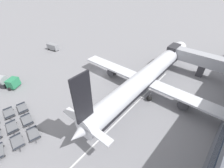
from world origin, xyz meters
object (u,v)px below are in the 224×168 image
(baggage_dolly_row_mid_b_col_a, at_px, (22,108))
(baggage_dolly_row_mid_b_col_c, at_px, (34,134))
(baggage_dolly_row_mid_a_col_a, at_px, (9,113))
(baggage_dolly_row_mid_a_col_b, at_px, (12,127))
(airplane, at_px, (147,76))
(fuel_tanker_primary, at_px, (1,81))
(baggage_dolly_row_mid_b_col_b, at_px, (27,120))
(service_van, at_px, (53,47))
(baggage_dolly_row_mid_a_col_c, at_px, (18,142))

(baggage_dolly_row_mid_b_col_a, height_order, baggage_dolly_row_mid_b_col_c, same)
(baggage_dolly_row_mid_a_col_a, xyz_separation_m, baggage_dolly_row_mid_a_col_b, (4.15, -0.85, 0.00))
(airplane, bearing_deg, fuel_tanker_primary, -139.11)
(baggage_dolly_row_mid_b_col_b, bearing_deg, airplane, 65.90)
(baggage_dolly_row_mid_b_col_c, bearing_deg, baggage_dolly_row_mid_a_col_a, -172.05)
(airplane, height_order, baggage_dolly_row_mid_a_col_b, airplane)
(service_van, relative_size, baggage_dolly_row_mid_b_col_c, 1.29)
(baggage_dolly_row_mid_a_col_a, distance_m, baggage_dolly_row_mid_b_col_a, 2.50)
(baggage_dolly_row_mid_a_col_b, distance_m, baggage_dolly_row_mid_a_col_c, 3.88)
(baggage_dolly_row_mid_b_col_a, bearing_deg, baggage_dolly_row_mid_b_col_c, -8.94)
(baggage_dolly_row_mid_a_col_a, bearing_deg, baggage_dolly_row_mid_b_col_a, 76.67)
(airplane, bearing_deg, baggage_dolly_row_mid_b_col_c, -105.67)
(airplane, height_order, service_van, airplane)
(baggage_dolly_row_mid_a_col_b, relative_size, baggage_dolly_row_mid_a_col_c, 1.00)
(service_van, xyz_separation_m, baggage_dolly_row_mid_b_col_b, (27.10, -21.26, -0.76))
(fuel_tanker_primary, distance_m, baggage_dolly_row_mid_a_col_a, 12.32)
(fuel_tanker_primary, bearing_deg, service_van, 117.29)
(baggage_dolly_row_mid_a_col_b, bearing_deg, baggage_dolly_row_mid_b_col_c, 25.15)
(baggage_dolly_row_mid_a_col_a, xyz_separation_m, baggage_dolly_row_mid_a_col_c, (8.00, -1.36, 0.00))
(baggage_dolly_row_mid_a_col_c, xyz_separation_m, baggage_dolly_row_mid_b_col_b, (-3.47, 3.08, 0.00))
(airplane, bearing_deg, baggage_dolly_row_mid_a_col_c, -105.26)
(baggage_dolly_row_mid_b_col_a, xyz_separation_m, baggage_dolly_row_mid_b_col_c, (7.93, -1.25, 0.00))
(baggage_dolly_row_mid_b_col_a, relative_size, baggage_dolly_row_mid_b_col_b, 1.00)
(service_van, distance_m, baggage_dolly_row_mid_a_col_a, 32.22)
(baggage_dolly_row_mid_b_col_a, distance_m, baggage_dolly_row_mid_b_col_c, 8.02)
(baggage_dolly_row_mid_a_col_b, height_order, baggage_dolly_row_mid_b_col_a, same)
(baggage_dolly_row_mid_a_col_c, bearing_deg, baggage_dolly_row_mid_b_col_a, 152.94)
(fuel_tanker_primary, xyz_separation_m, baggage_dolly_row_mid_a_col_c, (20.03, -3.90, -0.86))
(baggage_dolly_row_mid_a_col_a, distance_m, baggage_dolly_row_mid_a_col_c, 8.12)
(airplane, xyz_separation_m, baggage_dolly_row_mid_b_col_c, (-7.09, -25.26, -3.13))
(baggage_dolly_row_mid_a_col_b, relative_size, baggage_dolly_row_mid_b_col_a, 1.00)
(baggage_dolly_row_mid_a_col_b, xyz_separation_m, baggage_dolly_row_mid_b_col_b, (0.37, 2.58, 0.00))
(baggage_dolly_row_mid_a_col_b, distance_m, baggage_dolly_row_mid_b_col_b, 2.60)
(airplane, bearing_deg, baggage_dolly_row_mid_a_col_a, -120.51)
(fuel_tanker_primary, distance_m, baggage_dolly_row_mid_b_col_a, 12.63)
(baggage_dolly_row_mid_a_col_b, height_order, baggage_dolly_row_mid_b_col_b, same)
(airplane, relative_size, baggage_dolly_row_mid_a_col_b, 12.59)
(fuel_tanker_primary, bearing_deg, baggage_dolly_row_mid_b_col_a, -0.48)
(baggage_dolly_row_mid_a_col_a, xyz_separation_m, baggage_dolly_row_mid_b_col_a, (0.58, 2.43, 0.00))
(baggage_dolly_row_mid_a_col_b, height_order, baggage_dolly_row_mid_b_col_c, same)
(fuel_tanker_primary, xyz_separation_m, baggage_dolly_row_mid_b_col_b, (16.55, -0.82, -0.86))
(service_van, height_order, baggage_dolly_row_mid_a_col_a, service_van)
(service_van, relative_size, baggage_dolly_row_mid_b_col_b, 1.30)
(airplane, xyz_separation_m, baggage_dolly_row_mid_b_col_b, (-11.06, -24.73, -3.13))
(fuel_tanker_primary, relative_size, baggage_dolly_row_mid_a_col_c, 2.24)
(baggage_dolly_row_mid_a_col_a, xyz_separation_m, baggage_dolly_row_mid_b_col_c, (8.50, 1.19, 0.00))
(baggage_dolly_row_mid_a_col_a, height_order, baggage_dolly_row_mid_b_col_a, same)
(baggage_dolly_row_mid_b_col_c, bearing_deg, fuel_tanker_primary, 176.23)
(airplane, distance_m, baggage_dolly_row_mid_b_col_c, 26.42)
(baggage_dolly_row_mid_a_col_b, xyz_separation_m, baggage_dolly_row_mid_b_col_c, (4.35, 2.04, 0.00))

